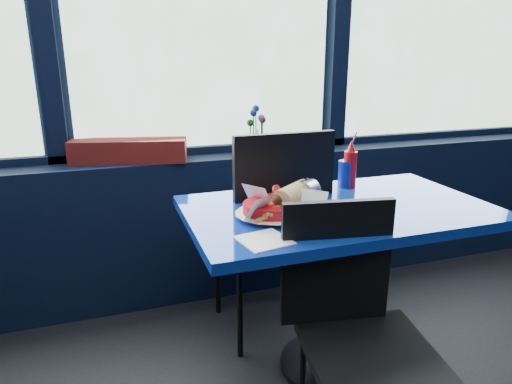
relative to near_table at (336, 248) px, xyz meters
name	(u,v)px	position (x,y,z in m)	size (l,w,h in m)	color
window_sill	(215,224)	(-0.30, 0.87, -0.17)	(5.00, 0.26, 0.80)	black
near_table	(336,248)	(0.00, 0.00, 0.00)	(1.20, 0.70, 0.75)	black
chair_near_front	(355,319)	(-0.14, -0.39, -0.06)	(0.46, 0.46, 0.88)	black
chair_near_back	(273,223)	(-0.16, 0.31, 0.02)	(0.47, 0.47, 1.02)	black
planter_box	(129,151)	(-0.74, 0.85, 0.29)	(0.58, 0.14, 0.12)	maroon
flower_vase	(257,138)	(-0.05, 0.86, 0.31)	(0.14, 0.14, 0.26)	silver
food_basket	(283,205)	(-0.25, -0.03, 0.22)	(0.35, 0.35, 0.11)	#B80C12
ketchup_bottle	(350,167)	(0.18, 0.23, 0.28)	(0.06, 0.06, 0.22)	#B80C12
soda_cup	(346,173)	(0.17, 0.24, 0.25)	(0.08, 0.08, 0.25)	navy
napkin	(264,240)	(-0.40, -0.24, 0.18)	(0.15, 0.15, 0.00)	white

